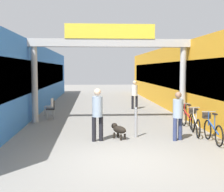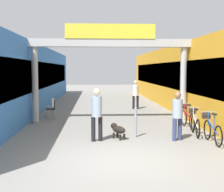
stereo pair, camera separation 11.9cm
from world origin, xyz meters
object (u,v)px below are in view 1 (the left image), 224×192
dog_on_leash (118,129)px  bicycle_red_third (187,117)px  pedestrian_carrying_crate (135,93)px  bicycle_silver_second (195,123)px  cafe_chair_black_nearer (52,108)px  cafe_chair_aluminium_farther (50,105)px  bicycle_blue_nearest (212,129)px  pedestrian_with_dog (97,111)px  pedestrian_companion (178,113)px  bollard_post_metal (136,122)px

dog_on_leash → bicycle_red_third: size_ratio=0.43×
pedestrian_carrying_crate → bicycle_red_third: size_ratio=1.01×
dog_on_leash → bicycle_silver_second: size_ratio=0.43×
bicycle_red_third → cafe_chair_black_nearer: 6.35m
bicycle_red_third → cafe_chair_aluminium_farther: size_ratio=1.90×
pedestrian_carrying_crate → bicycle_blue_nearest: 8.76m
pedestrian_with_dog → cafe_chair_black_nearer: (-2.09, 4.80, -0.47)m
pedestrian_carrying_crate → bicycle_blue_nearest: (1.35, -8.64, -0.54)m
pedestrian_companion → pedestrian_carrying_crate: (-0.30, 8.33, 0.05)m
cafe_chair_black_nearer → bicycle_silver_second: bearing=-35.0°
pedestrian_carrying_crate → dog_on_leash: bearing=-101.7°
bicycle_red_third → cafe_chair_black_nearer: size_ratio=1.90×
cafe_chair_black_nearer → dog_on_leash: bearing=-58.0°
pedestrian_carrying_crate → bicycle_blue_nearest: size_ratio=1.01×
bicycle_red_third → bollard_post_metal: (-2.33, -1.64, 0.10)m
pedestrian_with_dog → cafe_chair_black_nearer: size_ratio=1.97×
cafe_chair_aluminium_farther → bollard_post_metal: bearing=-55.3°
bollard_post_metal → pedestrian_carrying_crate: bearing=82.5°
bicycle_blue_nearest → bicycle_silver_second: (-0.16, 1.21, 0.00)m
dog_on_leash → pedestrian_with_dog: bearing=-157.5°
dog_on_leash → cafe_chair_aluminium_farther: 6.35m
bicycle_red_third → cafe_chair_black_nearer: bicycle_red_third is taller
pedestrian_with_dog → bollard_post_metal: bearing=21.8°
pedestrian_with_dog → bicycle_silver_second: pedestrian_with_dog is taller
bicycle_blue_nearest → cafe_chair_black_nearer: 7.78m
pedestrian_carrying_crate → bicycle_red_third: (1.31, -6.08, -0.54)m
pedestrian_companion → bicycle_red_third: (1.01, 2.25, -0.49)m
cafe_chair_aluminium_farther → pedestrian_companion: bearing=-49.8°
pedestrian_companion → cafe_chair_aluminium_farther: pedestrian_companion is taller
pedestrian_companion → bicycle_blue_nearest: (1.05, -0.31, -0.49)m
pedestrian_with_dog → pedestrian_companion: 2.68m
bicycle_red_third → cafe_chair_aluminium_farther: 7.05m
pedestrian_carrying_crate → bicycle_silver_second: size_ratio=1.02×
cafe_chair_black_nearer → cafe_chair_aluminium_farther: bearing=102.0°
bicycle_silver_second → bicycle_red_third: 1.35m
dog_on_leash → cafe_chair_black_nearer: 5.31m
pedestrian_carrying_crate → bicycle_silver_second: pedestrian_carrying_crate is taller
pedestrian_with_dog → pedestrian_carrying_crate: size_ratio=1.03×
bicycle_silver_second → bollard_post_metal: size_ratio=1.60×
bicycle_silver_second → cafe_chair_black_nearer: size_ratio=1.89×
bicycle_blue_nearest → bicycle_red_third: same height
dog_on_leash → bicycle_silver_second: bicycle_silver_second is taller
pedestrian_companion → bicycle_red_third: bearing=65.8°
dog_on_leash → bicycle_silver_second: bearing=10.8°
bicycle_red_third → cafe_chair_black_nearer: bearing=155.7°
pedestrian_companion → bicycle_blue_nearest: 1.20m
pedestrian_with_dog → cafe_chair_black_nearer: bearing=113.5°
pedestrian_companion → bollard_post_metal: (-1.32, 0.60, -0.40)m
bicycle_red_third → cafe_chair_black_nearer: (-5.78, 2.61, 0.10)m
pedestrian_with_dog → bicycle_red_third: size_ratio=1.04×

